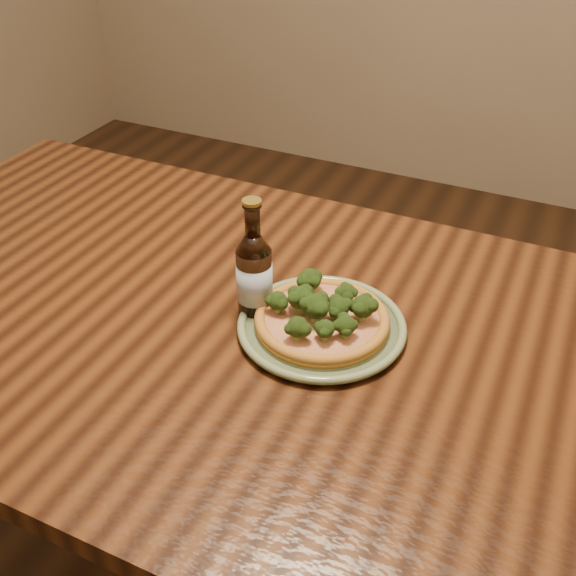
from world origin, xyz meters
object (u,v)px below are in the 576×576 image
at_px(pizza, 322,317).
at_px(plate, 322,326).
at_px(beer_bottle, 254,275).
at_px(table, 236,357).

bearing_deg(pizza, plate, 58.82).
bearing_deg(plate, beer_bottle, -178.13).
relative_size(plate, pizza, 1.26).
distance_m(plate, pizza, 0.02).
bearing_deg(pizza, beer_bottle, -178.38).
xyz_separation_m(pizza, beer_bottle, (-0.12, -0.00, 0.05)).
relative_size(pizza, beer_bottle, 1.01).
bearing_deg(table, plate, 9.40).
bearing_deg(pizza, table, -170.77).
bearing_deg(plate, table, -170.60).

